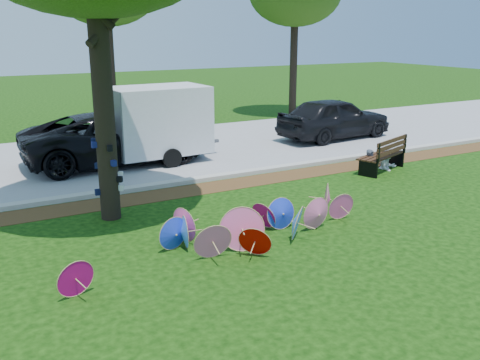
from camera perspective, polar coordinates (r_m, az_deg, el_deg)
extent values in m
plane|color=black|center=(10.31, 2.92, -7.87)|extent=(90.00, 90.00, 0.00)
cube|color=#472D16|center=(14.10, -6.67, -1.33)|extent=(90.00, 1.00, 0.01)
cube|color=#B7B5AD|center=(14.71, -7.71, -0.41)|extent=(90.00, 0.30, 0.12)
cube|color=gray|center=(18.54, -12.35, 2.59)|extent=(90.00, 8.00, 0.01)
cylinder|color=black|center=(11.92, -14.37, 8.00)|extent=(0.44, 0.44, 5.23)
cone|color=blue|center=(10.40, -6.97, -5.75)|extent=(0.69, 0.31, 0.68)
cone|color=#4E8FF3|center=(10.50, -6.10, -5.55)|extent=(0.25, 0.67, 0.66)
cone|color=#DD5C97|center=(12.41, 9.35, -2.03)|extent=(0.60, 0.72, 0.76)
cone|color=#DD5C97|center=(10.34, 0.19, -5.12)|extent=(0.92, 0.59, 0.90)
cone|color=#FF4FA4|center=(10.75, -6.18, -4.84)|extent=(0.34, 0.74, 0.73)
cone|color=#DD5C97|center=(11.44, 8.28, -3.61)|extent=(0.75, 0.28, 0.74)
cone|color=#BC0400|center=(10.08, 1.66, -6.41)|extent=(0.68, 0.68, 0.64)
cone|color=blue|center=(11.41, 4.51, -3.63)|extent=(0.70, 0.22, 0.71)
cone|color=#BE0A6A|center=(11.47, 2.66, -3.67)|extent=(0.50, 0.69, 0.62)
cone|color=#DD5C97|center=(9.97, -3.03, -6.41)|extent=(0.78, 0.39, 0.75)
cone|color=#4E8FF3|center=(10.89, 5.89, -4.52)|extent=(0.71, 0.71, 0.74)
cone|color=#BE0A6A|center=(9.03, -17.25, -9.94)|extent=(0.68, 0.36, 0.66)
cone|color=#FF4FA4|center=(12.18, 10.62, -2.71)|extent=(0.66, 0.28, 0.65)
imported|color=black|center=(17.35, -13.01, 4.37)|extent=(5.84, 2.73, 1.62)
imported|color=black|center=(21.14, 10.04, 6.53)|extent=(4.84, 2.26, 1.60)
cube|color=silver|center=(17.25, -8.68, 6.36)|extent=(3.08, 2.03, 2.70)
imported|color=#383F4D|center=(16.35, 13.82, 3.10)|extent=(0.50, 0.34, 1.32)
imported|color=silver|center=(16.82, 15.59, 3.34)|extent=(0.65, 0.51, 1.33)
cylinder|color=black|center=(23.94, -13.62, 11.50)|extent=(0.36, 0.36, 5.00)
cylinder|color=black|center=(26.60, 5.72, 12.25)|extent=(0.36, 0.36, 5.00)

